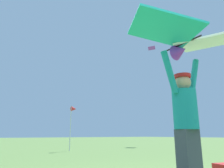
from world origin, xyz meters
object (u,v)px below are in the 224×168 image
held_stunt_kite (184,40)px  distant_kite_purple_far_center (152,48)px  kite_flyer_person (186,121)px  marker_flag (73,112)px

held_stunt_kite → distant_kite_purple_far_center: bearing=43.5°
kite_flyer_person → held_stunt_kite: held_stunt_kite is taller
kite_flyer_person → marker_flag: bearing=75.0°
held_stunt_kite → marker_flag: 8.04m
held_stunt_kite → marker_flag: (2.06, 7.77, -0.30)m
held_stunt_kite → distant_kite_purple_far_center: size_ratio=2.92×
distant_kite_purple_far_center → marker_flag: (-8.47, -2.22, -6.42)m
kite_flyer_person → distant_kite_purple_far_center: bearing=43.3°
kite_flyer_person → marker_flag: 8.00m
distant_kite_purple_far_center → marker_flag: size_ratio=0.32×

